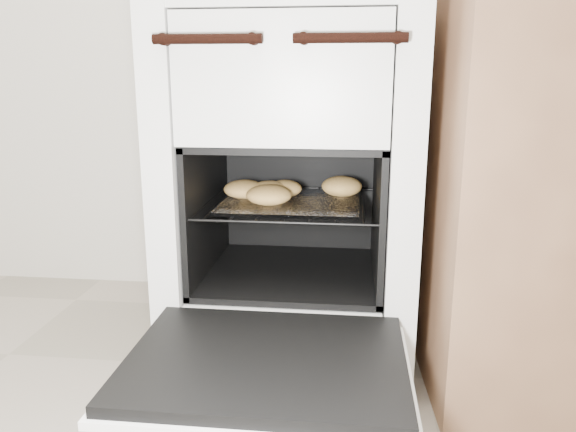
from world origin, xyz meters
name	(u,v)px	position (x,y,z in m)	size (l,w,h in m)	color
stove	(294,184)	(0.02, 1.20, 0.41)	(0.55, 0.61, 0.84)	silver
oven_door	(266,365)	(0.02, 0.74, 0.18)	(0.49, 0.38, 0.03)	black
oven_rack	(292,203)	(0.02, 1.14, 0.38)	(0.40, 0.38, 0.01)	black
foil_sheet	(291,202)	(0.02, 1.12, 0.38)	(0.31, 0.27, 0.01)	white
baked_rolls	(284,190)	(0.00, 1.14, 0.41)	(0.35, 0.23, 0.05)	tan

